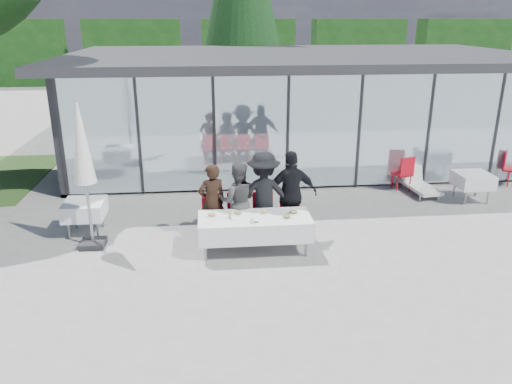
% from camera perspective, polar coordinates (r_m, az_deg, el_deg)
% --- Properties ---
extents(ground, '(90.00, 90.00, 0.00)m').
position_cam_1_polar(ground, '(9.99, 1.25, -7.61)').
color(ground, gray).
rests_on(ground, ground).
extents(pavilion, '(14.80, 8.80, 3.44)m').
position_cam_1_polar(pavilion, '(17.44, 4.69, 11.47)').
color(pavilion, gray).
rests_on(pavilion, ground).
extents(treeline, '(62.50, 2.00, 4.40)m').
position_cam_1_polar(treeline, '(36.91, -7.37, 15.63)').
color(treeline, black).
rests_on(treeline, ground).
extents(dining_table, '(2.26, 0.96, 0.75)m').
position_cam_1_polar(dining_table, '(10.07, -0.15, -3.97)').
color(dining_table, white).
rests_on(dining_table, ground).
extents(diner_a, '(0.76, 0.76, 1.67)m').
position_cam_1_polar(diner_a, '(10.57, -5.05, -1.15)').
color(diner_a, black).
rests_on(diner_a, ground).
extents(diner_chair_a, '(0.44, 0.44, 0.97)m').
position_cam_1_polar(diner_chair_a, '(10.73, -5.00, -2.55)').
color(diner_chair_a, '#B90C1A').
rests_on(diner_chair_a, ground).
extents(diner_b, '(0.90, 0.90, 1.69)m').
position_cam_1_polar(diner_b, '(10.59, -2.09, -1.02)').
color(diner_b, '#4B4B4B').
rests_on(diner_b, ground).
extents(diner_chair_b, '(0.44, 0.44, 0.97)m').
position_cam_1_polar(diner_chair_b, '(10.74, -2.09, -2.45)').
color(diner_chair_b, '#B90C1A').
rests_on(diner_chair_b, ground).
extents(diner_c, '(1.27, 1.27, 1.90)m').
position_cam_1_polar(diner_c, '(10.60, 0.87, -0.38)').
color(diner_c, black).
rests_on(diner_c, ground).
extents(diner_chair_c, '(0.44, 0.44, 0.97)m').
position_cam_1_polar(diner_chair_c, '(10.79, 0.84, -2.35)').
color(diner_chair_c, '#B90C1A').
rests_on(diner_chair_c, ground).
extents(diner_d, '(1.16, 1.16, 1.90)m').
position_cam_1_polar(diner_d, '(10.68, 4.07, -0.26)').
color(diner_d, black).
rests_on(diner_d, ground).
extents(diner_chair_d, '(0.44, 0.44, 0.97)m').
position_cam_1_polar(diner_chair_d, '(10.87, 3.98, -2.22)').
color(diner_chair_d, '#B90C1A').
rests_on(diner_chair_d, ground).
extents(plate_a, '(0.24, 0.24, 0.07)m').
position_cam_1_polar(plate_a, '(10.05, -5.10, -2.63)').
color(plate_a, white).
rests_on(plate_a, dining_table).
extents(plate_b, '(0.24, 0.24, 0.07)m').
position_cam_1_polar(plate_b, '(10.11, -2.11, -2.44)').
color(plate_b, white).
rests_on(plate_b, dining_table).
extents(plate_c, '(0.24, 0.24, 0.07)m').
position_cam_1_polar(plate_c, '(10.15, 0.87, -2.31)').
color(plate_c, white).
rests_on(plate_c, dining_table).
extents(plate_d, '(0.24, 0.24, 0.07)m').
position_cam_1_polar(plate_d, '(10.17, 4.34, -2.33)').
color(plate_d, white).
rests_on(plate_d, dining_table).
extents(plate_extra, '(0.24, 0.24, 0.07)m').
position_cam_1_polar(plate_extra, '(9.93, 3.55, -2.86)').
color(plate_extra, white).
rests_on(plate_extra, dining_table).
extents(juice_bottle, '(0.06, 0.06, 0.14)m').
position_cam_1_polar(juice_bottle, '(9.87, -3.00, -2.74)').
color(juice_bottle, '#94BA4D').
rests_on(juice_bottle, dining_table).
extents(drinking_glasses, '(0.07, 0.07, 0.10)m').
position_cam_1_polar(drinking_glasses, '(9.68, -0.43, -3.30)').
color(drinking_glasses, silver).
rests_on(drinking_glasses, dining_table).
extents(folded_eyeglasses, '(0.14, 0.03, 0.01)m').
position_cam_1_polar(folded_eyeglasses, '(9.72, -0.13, -3.46)').
color(folded_eyeglasses, black).
rests_on(folded_eyeglasses, dining_table).
extents(spare_table_left, '(0.86, 0.86, 0.74)m').
position_cam_1_polar(spare_table_left, '(11.53, -19.01, -1.90)').
color(spare_table_left, white).
rests_on(spare_table_left, ground).
extents(spare_table_right, '(0.86, 0.86, 0.74)m').
position_cam_1_polar(spare_table_right, '(14.02, 23.53, 1.26)').
color(spare_table_right, white).
rests_on(spare_table_right, ground).
extents(spare_chair_a, '(0.62, 0.62, 0.97)m').
position_cam_1_polar(spare_chair_a, '(15.83, 26.94, 2.63)').
color(spare_chair_a, '#B90C1A').
rests_on(spare_chair_a, ground).
extents(spare_chair_b, '(0.54, 0.54, 0.97)m').
position_cam_1_polar(spare_chair_b, '(14.18, 16.59, 2.21)').
color(spare_chair_b, '#B90C1A').
rests_on(spare_chair_b, ground).
extents(market_umbrella, '(0.50, 0.50, 3.00)m').
position_cam_1_polar(market_umbrella, '(10.38, -19.22, 4.14)').
color(market_umbrella, black).
rests_on(market_umbrella, ground).
extents(lounger, '(0.75, 1.39, 0.72)m').
position_cam_1_polar(lounger, '(14.28, 18.03, 1.00)').
color(lounger, silver).
rests_on(lounger, ground).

